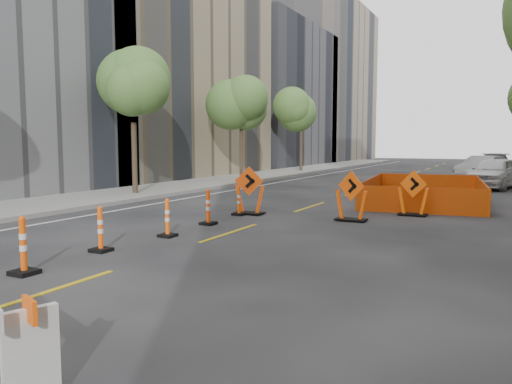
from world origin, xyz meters
The scene contains 19 objects.
ground_plane centered at (0.00, 0.00, 0.00)m, with size 140.00×140.00×0.00m, color black.
sidewalk_left centered at (-9.00, 12.00, 0.07)m, with size 4.00×90.00×0.15m, color gray.
bld_left_d centered at (-17.00, 39.20, 7.00)m, with size 12.00×16.00×14.00m, color #4C4C51.
bld_left_e centered at (-17.00, 55.60, 10.00)m, with size 12.00×20.00×20.00m, color gray.
tree_l_b centered at (-8.40, 10.00, 4.53)m, with size 2.80×2.80×5.95m.
tree_l_c centered at (-8.40, 20.00, 4.53)m, with size 2.80×2.80×5.95m.
tree_l_d centered at (-8.40, 30.00, 4.53)m, with size 2.80×2.80×5.95m.
channelizer_2 centered at (-1.27, -1.39, 0.55)m, with size 0.43×0.43×1.10m, color #DA4A09, non-canonical shape.
channelizer_3 centered at (-1.41, 0.69, 0.51)m, with size 0.40×0.40×1.03m, color #F9520A, non-canonical shape.
channelizer_4 centered at (-1.16, 2.78, 0.50)m, with size 0.39×0.39×1.00m, color #FF590A, non-canonical shape.
channelizer_5 centered at (-1.25, 4.86, 0.53)m, with size 0.42×0.42×1.06m, color #E63E09, non-canonical shape.
channelizer_6 centered at (-1.37, 6.95, 0.49)m, with size 0.38×0.38×0.97m, color #E14C09, non-canonical shape.
chevron_sign_left centered at (-1.15, 7.31, 0.81)m, with size 1.08×0.65×1.62m, color #FF4F0A, non-canonical shape.
chevron_sign_center centered at (2.31, 7.47, 0.78)m, with size 1.04×0.62×1.56m, color #FF540A, non-canonical shape.
chevron_sign_right centered at (3.82, 9.47, 0.76)m, with size 1.01×0.60×1.51m, color #FE5C0A, non-canonical shape.
safety_fence centered at (3.56, 13.62, 0.46)m, with size 4.29×7.30×0.91m, color #E2430B, non-canonical shape.
parked_car_near centered at (5.91, 21.68, 0.82)m, with size 1.94×4.82×1.64m, color silver.
parked_car_mid centered at (5.10, 27.07, 0.78)m, with size 1.65×4.74×1.56m, color #A5A6AB.
parked_car_far centered at (5.61, 32.80, 0.80)m, with size 2.25×5.53×1.61m, color black.
Camera 1 is at (6.62, -7.46, 2.44)m, focal length 35.00 mm.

